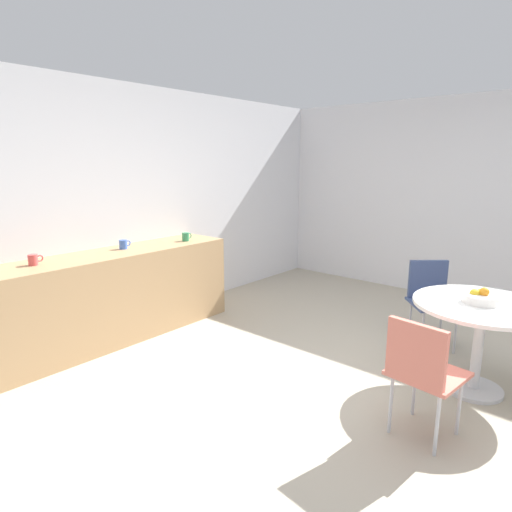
% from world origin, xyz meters
% --- Properties ---
extents(ground_plane, '(6.00, 6.00, 0.00)m').
position_xyz_m(ground_plane, '(0.00, 0.00, 0.00)').
color(ground_plane, '#B2A893').
extents(wall_back, '(6.00, 0.10, 2.60)m').
position_xyz_m(wall_back, '(0.00, 3.00, 1.30)').
color(wall_back, silver).
rests_on(wall_back, ground_plane).
extents(wall_side_right, '(0.10, 6.00, 2.60)m').
position_xyz_m(wall_side_right, '(3.00, 0.00, 1.30)').
color(wall_side_right, silver).
rests_on(wall_side_right, ground_plane).
extents(counter_block, '(2.51, 0.60, 0.90)m').
position_xyz_m(counter_block, '(-0.68, 2.65, 0.45)').
color(counter_block, tan).
rests_on(counter_block, ground_plane).
extents(round_table, '(1.01, 1.01, 0.73)m').
position_xyz_m(round_table, '(0.56, -0.45, 0.58)').
color(round_table, silver).
rests_on(round_table, ground_plane).
extents(chair_navy, '(0.59, 0.59, 0.83)m').
position_xyz_m(chair_navy, '(1.25, 0.16, 0.52)').
color(chair_navy, silver).
rests_on(chair_navy, ground_plane).
extents(chair_coral, '(0.47, 0.47, 0.83)m').
position_xyz_m(chair_coral, '(-0.36, -0.34, 0.52)').
color(chair_coral, silver).
rests_on(chair_coral, ground_plane).
extents(fruit_bowl, '(0.26, 0.26, 0.13)m').
position_xyz_m(fruit_bowl, '(0.55, -0.43, 0.78)').
color(fruit_bowl, silver).
rests_on(fruit_bowl, round_table).
extents(mug_white, '(0.13, 0.08, 0.09)m').
position_xyz_m(mug_white, '(0.20, 2.57, 0.95)').
color(mug_white, '#338C59').
rests_on(mug_white, counter_block).
extents(mug_green, '(0.13, 0.08, 0.09)m').
position_xyz_m(mug_green, '(-0.52, 2.71, 0.95)').
color(mug_green, '#3F66BF').
rests_on(mug_green, counter_block).
extents(mug_red, '(0.13, 0.08, 0.09)m').
position_xyz_m(mug_red, '(-1.43, 2.68, 0.95)').
color(mug_red, '#D84C4C').
rests_on(mug_red, counter_block).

